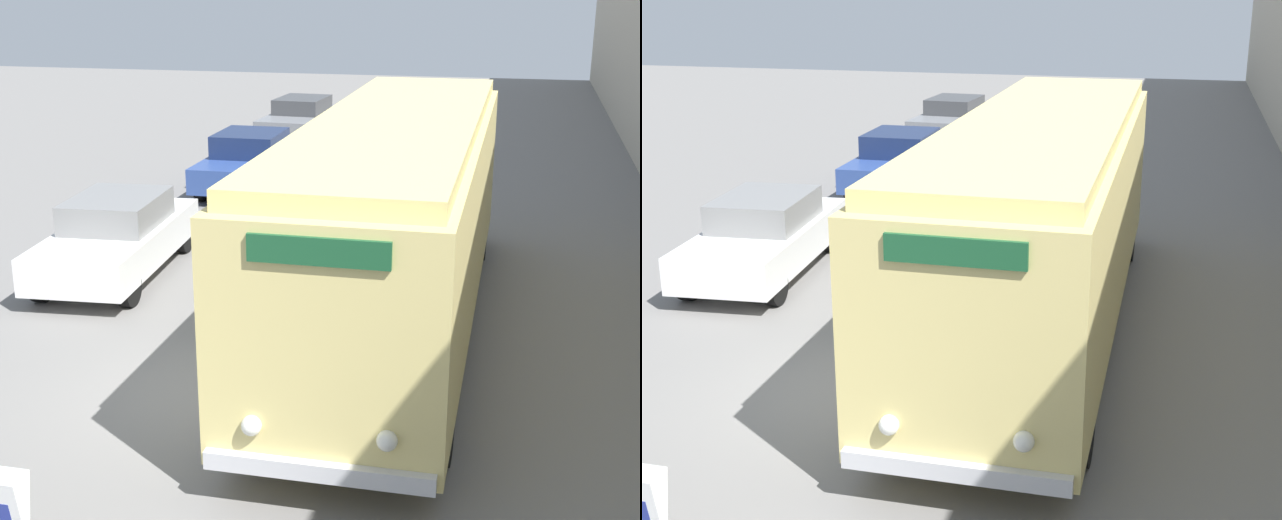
# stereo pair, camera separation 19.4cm
# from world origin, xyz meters

# --- Properties ---
(ground_plane) EXTENTS (80.00, 80.00, 0.00)m
(ground_plane) POSITION_xyz_m (0.00, 0.00, 0.00)
(ground_plane) COLOR slate
(vintage_bus) EXTENTS (2.58, 10.92, 3.43)m
(vintage_bus) POSITION_xyz_m (2.07, 2.83, 1.91)
(vintage_bus) COLOR black
(vintage_bus) RESTS_ON ground_plane
(parked_car_near) EXTENTS (2.17, 4.69, 1.50)m
(parked_car_near) POSITION_xyz_m (-3.41, 4.36, 0.76)
(parked_car_near) COLOR black
(parked_car_near) RESTS_ON ground_plane
(parked_car_mid) EXTENTS (1.97, 4.34, 1.52)m
(parked_car_mid) POSITION_xyz_m (-3.05, 11.65, 0.76)
(parked_car_mid) COLOR black
(parked_car_mid) RESTS_ON ground_plane
(parked_car_far) EXTENTS (2.11, 4.64, 1.46)m
(parked_car_far) POSITION_xyz_m (-3.46, 18.97, 0.76)
(parked_car_far) COLOR black
(parked_car_far) RESTS_ON ground_plane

